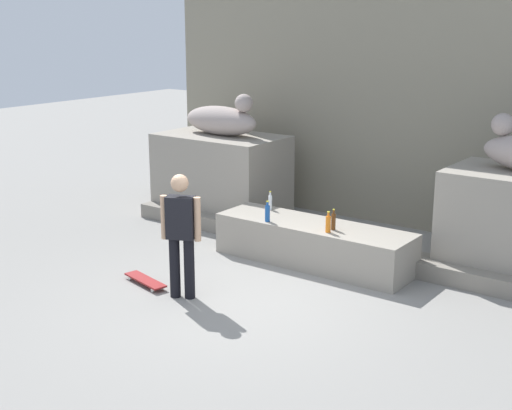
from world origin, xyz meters
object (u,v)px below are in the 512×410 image
(skateboard, at_px, (145,280))
(bottle_blue, at_px, (267,213))
(skater, at_px, (181,231))
(bottle_clear, at_px, (270,202))
(bottle_orange, at_px, (328,224))
(bottle_brown, at_px, (333,221))
(statue_reclining_left, at_px, (222,119))

(skateboard, distance_m, bottle_blue, 2.09)
(skater, xyz_separation_m, skateboard, (-0.72, 0.03, -0.86))
(bottle_clear, distance_m, bottle_orange, 1.48)
(skateboard, distance_m, bottle_brown, 2.80)
(bottle_blue, height_order, bottle_clear, bottle_blue)
(bottle_clear, bearing_deg, skater, -83.07)
(bottle_brown, bearing_deg, bottle_orange, -88.20)
(bottle_blue, height_order, bottle_orange, bottle_blue)
(skateboard, xyz_separation_m, bottle_orange, (1.81, 1.87, 0.69))
(bottle_clear, height_order, bottle_orange, bottle_orange)
(bottle_blue, xyz_separation_m, bottle_orange, (1.02, 0.06, -0.00))
(statue_reclining_left, height_order, bottle_clear, statue_reclining_left)
(bottle_brown, distance_m, bottle_clear, 1.42)
(skater, xyz_separation_m, bottle_blue, (0.07, 1.84, -0.16))
(bottle_orange, bearing_deg, skateboard, -134.02)
(bottle_clear, bearing_deg, bottle_brown, -15.00)
(statue_reclining_left, bearing_deg, bottle_clear, -25.81)
(bottle_brown, relative_size, bottle_clear, 1.03)
(bottle_blue, bearing_deg, bottle_orange, 3.40)
(skater, height_order, bottle_brown, skater)
(bottle_blue, relative_size, bottle_clear, 1.06)
(bottle_clear, bearing_deg, skateboard, -100.16)
(skater, height_order, bottle_orange, skater)
(skateboard, height_order, bottle_clear, bottle_clear)
(statue_reclining_left, relative_size, bottle_brown, 5.28)
(bottle_clear, xyz_separation_m, bottle_orange, (1.38, -0.52, 0.00))
(bottle_brown, xyz_separation_m, bottle_clear, (-1.37, 0.37, -0.00))
(skateboard, height_order, bottle_brown, bottle_brown)
(statue_reclining_left, xyz_separation_m, skateboard, (1.32, -3.37, -1.75))
(bottle_brown, bearing_deg, skateboard, -131.67)
(statue_reclining_left, height_order, skater, statue_reclining_left)
(bottle_brown, relative_size, bottle_orange, 1.00)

